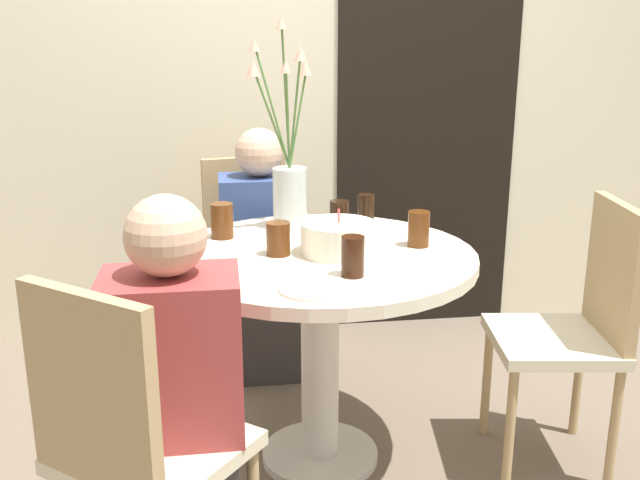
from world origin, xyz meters
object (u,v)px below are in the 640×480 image
(drink_glass_2, at_px, (339,219))
(person_boy, at_px, (177,416))
(flower_vase, at_px, (289,177))
(side_plate, at_px, (316,288))
(chair_right_flank, at_px, (131,438))
(birthday_cake, at_px, (339,238))
(drink_glass_5, at_px, (353,256))
(drink_glass_4, at_px, (419,229))
(chair_near_front, at_px, (578,319))
(chair_far_back, at_px, (252,249))
(drink_glass_1, at_px, (366,211))
(person_guest, at_px, (262,264))
(drink_glass_3, at_px, (278,239))
(drink_glass_0, at_px, (222,221))

(drink_glass_2, distance_m, person_boy, 0.96)
(flower_vase, xyz_separation_m, side_plate, (0.01, -0.69, -0.18))
(drink_glass_2, bearing_deg, chair_right_flank, -126.97)
(birthday_cake, xyz_separation_m, drink_glass_5, (0.00, -0.23, 0.01))
(drink_glass_5, bearing_deg, drink_glass_4, 45.30)
(chair_near_front, height_order, drink_glass_5, chair_near_front)
(birthday_cake, xyz_separation_m, side_plate, (-0.12, -0.34, -0.05))
(chair_near_front, distance_m, side_plate, 0.99)
(chair_far_back, relative_size, drink_glass_1, 7.62)
(flower_vase, xyz_separation_m, person_guest, (-0.09, 0.37, -0.45))
(birthday_cake, bearing_deg, drink_glass_3, 176.79)
(chair_right_flank, relative_size, drink_glass_4, 7.84)
(drink_glass_0, distance_m, drink_glass_1, 0.53)
(drink_glass_2, height_order, person_boy, person_boy)
(chair_near_front, bearing_deg, drink_glass_3, -88.02)
(flower_vase, height_order, drink_glass_0, flower_vase)
(birthday_cake, relative_size, drink_glass_4, 2.06)
(drink_glass_1, height_order, person_boy, person_boy)
(drink_glass_0, height_order, drink_glass_5, drink_glass_0)
(birthday_cake, bearing_deg, drink_glass_2, 79.84)
(chair_right_flank, distance_m, flower_vase, 1.19)
(chair_far_back, relative_size, person_boy, 0.85)
(chair_far_back, distance_m, chair_right_flank, 1.57)
(flower_vase, bearing_deg, chair_right_flank, -115.61)
(drink_glass_3, relative_size, drink_glass_5, 0.90)
(drink_glass_3, bearing_deg, drink_glass_2, 39.70)
(chair_near_front, height_order, flower_vase, flower_vase)
(chair_right_flank, relative_size, chair_near_front, 1.00)
(drink_glass_0, distance_m, person_boy, 0.84)
(person_guest, bearing_deg, chair_far_back, 102.56)
(drink_glass_1, distance_m, drink_glass_4, 0.30)
(side_plate, height_order, drink_glass_3, drink_glass_3)
(birthday_cake, relative_size, flower_vase, 0.33)
(drink_glass_1, xyz_separation_m, drink_glass_4, (0.13, -0.27, -0.00))
(chair_near_front, height_order, person_guest, person_guest)
(chair_far_back, height_order, birthday_cake, chair_far_back)
(chair_far_back, height_order, flower_vase, flower_vase)
(flower_vase, bearing_deg, chair_far_back, 102.95)
(drink_glass_2, relative_size, person_boy, 0.12)
(birthday_cake, bearing_deg, person_guest, 106.37)
(drink_glass_1, height_order, drink_glass_5, drink_glass_1)
(drink_glass_1, height_order, drink_glass_4, drink_glass_1)
(drink_glass_2, distance_m, person_guest, 0.66)
(person_guest, bearing_deg, drink_glass_1, -47.67)
(chair_far_back, height_order, drink_glass_0, chair_far_back)
(birthday_cake, distance_m, person_boy, 0.79)
(drink_glass_2, relative_size, drink_glass_4, 1.07)
(person_guest, bearing_deg, chair_right_flank, -106.03)
(flower_vase, bearing_deg, person_boy, -113.39)
(drink_glass_0, xyz_separation_m, drink_glass_4, (0.65, -0.20, -0.00))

